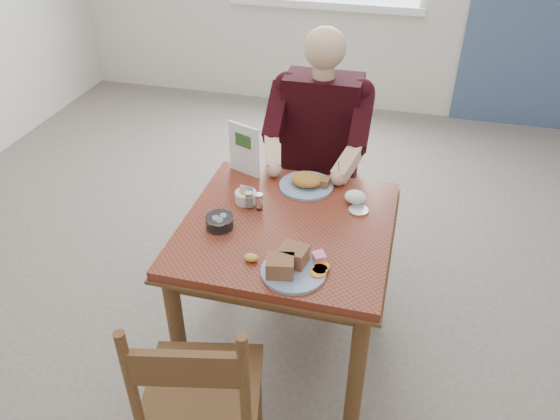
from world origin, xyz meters
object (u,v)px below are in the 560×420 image
(chair_far, at_px, (320,183))
(chair_near, at_px, (201,398))
(far_plate, at_px, (307,182))
(near_plate, at_px, (292,265))
(diner, at_px, (319,138))
(table, at_px, (287,244))

(chair_far, xyz_separation_m, chair_near, (-0.13, -1.54, 0.00))
(far_plate, bearing_deg, chair_far, 92.75)
(chair_far, relative_size, near_plate, 3.45)
(chair_near, distance_m, near_plate, 0.59)
(chair_far, distance_m, diner, 0.34)
(chair_near, height_order, far_plate, chair_near)
(table, xyz_separation_m, far_plate, (0.02, 0.31, 0.14))
(chair_far, distance_m, near_plate, 1.14)
(diner, xyz_separation_m, near_plate, (0.09, -1.01, -0.03))
(near_plate, relative_size, far_plate, 0.98)
(table, distance_m, chair_far, 0.81)
(table, height_order, far_plate, far_plate)
(diner, relative_size, near_plate, 5.03)
(table, bearing_deg, far_plate, 85.74)
(diner, bearing_deg, near_plate, -84.78)
(chair_far, xyz_separation_m, far_plate, (0.02, -0.48, 0.30))
(diner, height_order, far_plate, diner)
(table, height_order, near_plate, near_plate)
(chair_far, height_order, diner, diner)
(diner, bearing_deg, far_plate, -86.63)
(near_plate, height_order, far_plate, near_plate)
(chair_far, relative_size, far_plate, 3.37)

